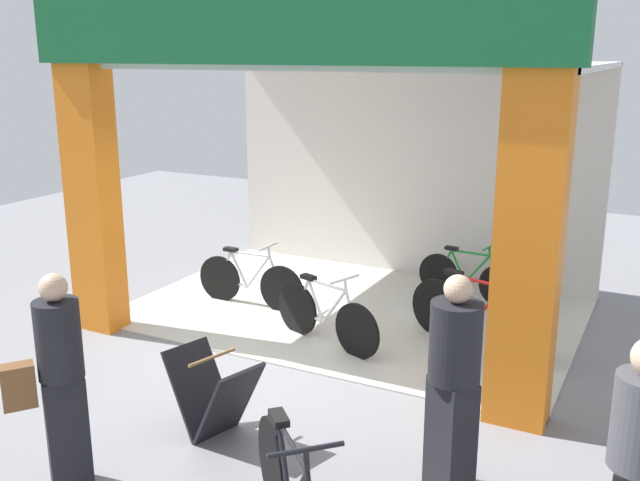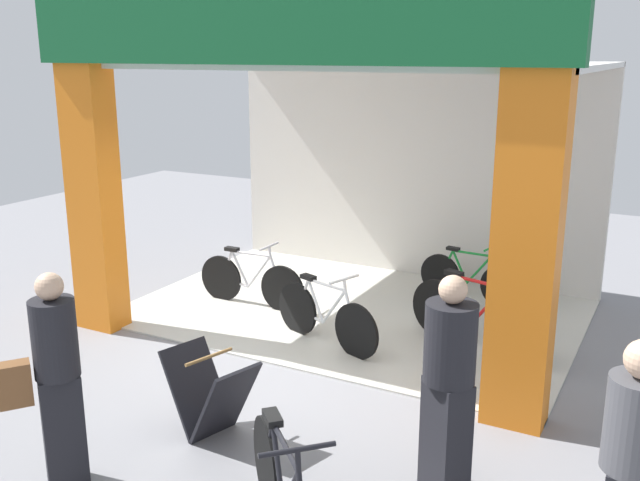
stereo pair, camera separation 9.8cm
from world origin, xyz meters
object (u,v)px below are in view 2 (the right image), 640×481
bicycle_inside_0 (251,281)px  bicycle_inside_2 (475,317)px  pedestrian_1 (632,464)px  pedestrian_0 (448,383)px  sandwich_board_sign (211,395)px  bicycle_inside_1 (470,278)px  pedestrian_2 (56,381)px  bicycle_inside_3 (325,316)px

bicycle_inside_0 → bicycle_inside_2: bicycle_inside_2 is taller
bicycle_inside_0 → bicycle_inside_2: size_ratio=0.94×
bicycle_inside_2 → pedestrian_1: bearing=-59.9°
bicycle_inside_0 → pedestrian_0: 4.46m
pedestrian_0 → bicycle_inside_0: bearing=142.3°
bicycle_inside_0 → sandwich_board_sign: size_ratio=1.68×
bicycle_inside_1 → pedestrian_1: (2.33, -4.67, 0.53)m
bicycle_inside_1 → pedestrian_2: pedestrian_2 is taller
bicycle_inside_2 → pedestrian_2: 4.49m
bicycle_inside_1 → bicycle_inside_3: bicycle_inside_3 is taller
bicycle_inside_3 → bicycle_inside_1: bearing=65.6°
sandwich_board_sign → pedestrian_1: bearing=-5.1°
bicycle_inside_1 → pedestrian_0: pedestrian_0 is taller
bicycle_inside_1 → bicycle_inside_2: size_ratio=0.86×
pedestrian_0 → pedestrian_2: 2.86m
pedestrian_2 → pedestrian_1: bearing=12.4°
sandwich_board_sign → pedestrian_2: 1.36m
bicycle_inside_2 → pedestrian_1: pedestrian_1 is taller
pedestrian_0 → sandwich_board_sign: bearing=-175.9°
bicycle_inside_1 → pedestrian_2: bearing=-105.2°
bicycle_inside_1 → bicycle_inside_2: bearing=-71.6°
pedestrian_1 → pedestrian_2: pedestrian_2 is taller
pedestrian_0 → pedestrian_2: pedestrian_0 is taller
bicycle_inside_0 → sandwich_board_sign: bearing=-62.7°
pedestrian_2 → bicycle_inside_3: bearing=81.4°
bicycle_inside_0 → bicycle_inside_3: (1.44, -0.68, 0.00)m
sandwich_board_sign → pedestrian_0: 2.10m
bicycle_inside_1 → pedestrian_0: (1.06, -4.23, 0.57)m
bicycle_inside_1 → pedestrian_0: size_ratio=0.84×
bicycle_inside_1 → pedestrian_2: (-1.50, -5.51, 0.56)m
bicycle_inside_3 → pedestrian_1: (3.33, -2.47, 0.50)m
bicycle_inside_0 → pedestrian_0: size_ratio=0.92×
bicycle_inside_1 → bicycle_inside_0: bearing=-148.1°
bicycle_inside_2 → sandwich_board_sign: 3.20m
bicycle_inside_1 → pedestrian_1: size_ratio=0.88×
bicycle_inside_2 → bicycle_inside_1: bearing=108.4°
sandwich_board_sign → pedestrian_0: size_ratio=0.55×
sandwich_board_sign → pedestrian_0: pedestrian_0 is taller
bicycle_inside_0 → bicycle_inside_2: bearing=-0.2°
pedestrian_1 → bicycle_inside_3: bearing=143.4°
bicycle_inside_0 → pedestrian_1: size_ratio=0.95×
bicycle_inside_1 → pedestrian_2: 5.74m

